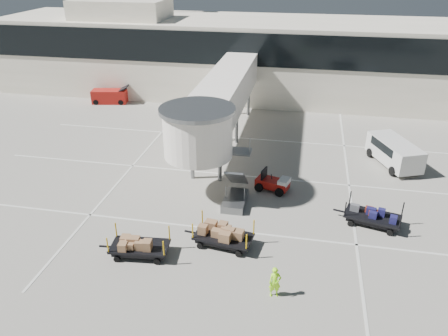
{
  "coord_description": "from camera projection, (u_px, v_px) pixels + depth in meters",
  "views": [
    {
      "loc": [
        2.56,
        -18.85,
        14.72
      ],
      "look_at": [
        -2.33,
        6.07,
        2.0
      ],
      "focal_mm": 35.0,
      "sensor_mm": 36.0,
      "label": 1
    }
  ],
  "objects": [
    {
      "name": "ground_worker",
      "position": [
        275.0,
        282.0,
        20.4
      ],
      "size": [
        0.66,
        0.53,
        1.6
      ],
      "primitive_type": "imported",
      "rotation": [
        0.0,
        0.0,
        0.28
      ],
      "color": "#99F71A",
      "rests_on": "ground"
    },
    {
      "name": "belt_loader",
      "position": [
        110.0,
        96.0,
        46.54
      ],
      "size": [
        4.05,
        2.11,
        1.86
      ],
      "rotation": [
        0.0,
        0.0,
        0.17
      ],
      "color": "#9C130E",
      "rests_on": "ground"
    },
    {
      "name": "jet_bridge",
      "position": [
        218.0,
        103.0,
        33.09
      ],
      "size": [
        5.7,
        20.4,
        6.03
      ],
      "color": "white",
      "rests_on": "ground"
    },
    {
      "name": "ground",
      "position": [
        245.0,
        254.0,
        23.57
      ],
      "size": [
        140.0,
        140.0,
        0.0
      ],
      "primitive_type": "plane",
      "color": "gray",
      "rests_on": "ground"
    },
    {
      "name": "box_cart_far",
      "position": [
        137.0,
        246.0,
        23.24
      ],
      "size": [
        3.86,
        1.83,
        1.49
      ],
      "rotation": [
        0.0,
        0.0,
        0.1
      ],
      "color": "black",
      "rests_on": "ground"
    },
    {
      "name": "lane_markings",
      "position": [
        255.0,
        175.0,
        31.87
      ],
      "size": [
        40.0,
        30.0,
        0.02
      ],
      "color": "silver",
      "rests_on": "ground"
    },
    {
      "name": "suitcase_cart",
      "position": [
        372.0,
        217.0,
        25.86
      ],
      "size": [
        4.01,
        2.33,
        1.54
      ],
      "rotation": [
        0.0,
        0.0,
        -0.25
      ],
      "color": "black",
      "rests_on": "ground"
    },
    {
      "name": "minivan",
      "position": [
        393.0,
        150.0,
        33.01
      ],
      "size": [
        3.78,
        5.36,
        1.89
      ],
      "rotation": [
        0.0,
        0.0,
        0.4
      ],
      "color": "silver",
      "rests_on": "ground"
    },
    {
      "name": "box_cart_near",
      "position": [
        222.0,
        236.0,
        24.05
      ],
      "size": [
        3.99,
        2.01,
        1.53
      ],
      "rotation": [
        0.0,
        0.0,
        -0.14
      ],
      "color": "black",
      "rests_on": "ground"
    },
    {
      "name": "terminal",
      "position": [
        283.0,
        57.0,
        48.06
      ],
      "size": [
        64.0,
        12.11,
        15.2
      ],
      "color": "white",
      "rests_on": "ground"
    },
    {
      "name": "baggage_tug",
      "position": [
        273.0,
        183.0,
        29.61
      ],
      "size": [
        2.44,
        1.93,
        1.46
      ],
      "rotation": [
        0.0,
        0.0,
        -0.28
      ],
      "color": "#9C130E",
      "rests_on": "ground"
    }
  ]
}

